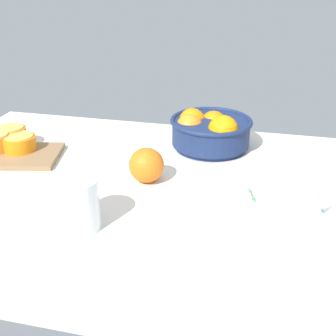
{
  "coord_description": "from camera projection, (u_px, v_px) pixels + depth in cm",
  "views": [
    {
      "loc": [
        20.49,
        -86.54,
        48.78
      ],
      "look_at": [
        0.36,
        -1.7,
        6.44
      ],
      "focal_mm": 46.9,
      "sensor_mm": 36.0,
      "label": 1
    }
  ],
  "objects": [
    {
      "name": "orange_half_2",
      "position": [
        11.0,
        135.0,
        1.22
      ],
      "size": [
        8.37,
        8.37,
        4.61
      ],
      "color": "orange",
      "rests_on": "cutting_board"
    },
    {
      "name": "juice_glass",
      "position": [
        77.0,
        207.0,
        0.85
      ],
      "size": [
        8.77,
        8.77,
        10.59
      ],
      "color": "white",
      "rests_on": "ground_plane"
    },
    {
      "name": "orange_half_0",
      "position": [
        19.0,
        143.0,
        1.18
      ],
      "size": [
        8.79,
        8.79,
        4.15
      ],
      "color": "orange",
      "rests_on": "cutting_board"
    },
    {
      "name": "spoon",
      "position": [
        90.0,
        195.0,
        0.98
      ],
      "size": [
        6.93,
        13.29,
        1.0
      ],
      "color": "silver",
      "rests_on": "ground_plane"
    },
    {
      "name": "cutting_board",
      "position": [
        7.0,
        156.0,
        1.17
      ],
      "size": [
        30.16,
        20.87,
        1.45
      ],
      "primitive_type": "cube",
      "rotation": [
        0.0,
        0.0,
        0.21
      ],
      "color": "olive",
      "rests_on": "ground_plane"
    },
    {
      "name": "fruit_bowl",
      "position": [
        210.0,
        130.0,
        1.21
      ],
      "size": [
        22.65,
        22.65,
        11.16
      ],
      "color": "navy",
      "rests_on": "ground_plane"
    },
    {
      "name": "herb_sprig_1",
      "position": [
        252.0,
        195.0,
        0.99
      ],
      "size": [
        2.2,
        6.24,
        0.93
      ],
      "color": "#3A8346",
      "rests_on": "ground_plane"
    },
    {
      "name": "ground_plane",
      "position": [
        168.0,
        195.0,
        1.02
      ],
      "size": [
        132.71,
        84.53,
        3.0
      ],
      "primitive_type": "cube",
      "color": "silver"
    },
    {
      "name": "loose_orange_1",
      "position": [
        146.0,
        165.0,
        1.03
      ],
      "size": [
        8.38,
        8.38,
        8.38
      ],
      "primitive_type": "sphere",
      "color": "orange",
      "rests_on": "ground_plane"
    }
  ]
}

